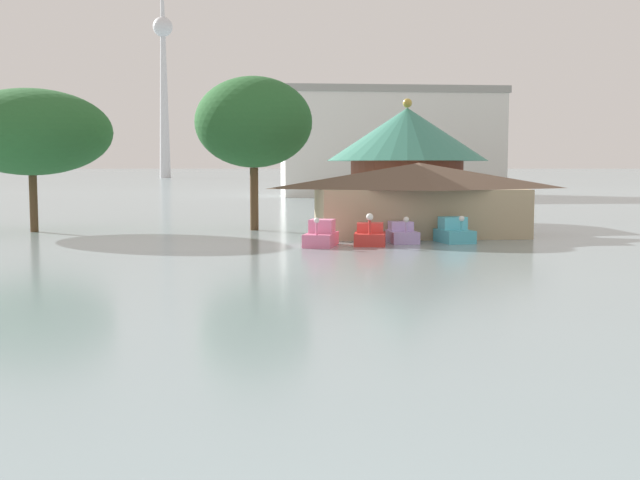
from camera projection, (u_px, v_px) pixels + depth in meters
pedal_boat_pink at (321, 236)px, 43.77m from camera, size 2.25×3.15×1.63m
pedal_boat_red at (370, 236)px, 44.19m from camera, size 2.08×2.54×1.81m
pedal_boat_lavender at (402, 234)px, 45.81m from camera, size 1.58×2.68×1.54m
pedal_boat_cyan at (454, 232)px, 45.76m from camera, size 1.98×2.62×1.59m
boathouse at (419, 198)px, 49.84m from camera, size 13.55×7.07×4.55m
green_roof_pavilion at (407, 156)px, 60.67m from camera, size 12.18×12.18×9.41m
shoreline_tree_tall_left at (31, 132)px, 52.49m from camera, size 10.47×10.47×9.39m
shoreline_tree_mid at (254, 122)px, 53.78m from camera, size 7.89×7.89×10.33m
background_building_block at (389, 142)px, 116.51m from camera, size 31.62×13.88×15.38m
distant_broadcast_tower at (163, 41)px, 276.32m from camera, size 6.76×6.76×129.91m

